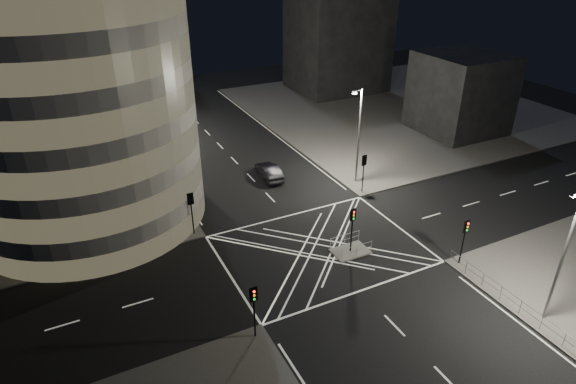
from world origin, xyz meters
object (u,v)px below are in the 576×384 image
traffic_signal_island (352,222)px  street_lamp_right_near (564,252)px  traffic_signal_fr (364,167)px  street_lamp_left_far (128,102)px  central_island (350,251)px  street_lamp_right_far (358,133)px  traffic_signal_nr (465,234)px  traffic_signal_fl (191,206)px  traffic_signal_nl (254,303)px  sedan (269,172)px  street_lamp_left_near (165,157)px

traffic_signal_island → street_lamp_right_near: size_ratio=0.40×
traffic_signal_fr → street_lamp_right_near: (0.64, -20.80, 2.63)m
street_lamp_left_far → street_lamp_right_near: size_ratio=1.00×
central_island → traffic_signal_fr: traffic_signal_fr is taller
street_lamp_right_far → street_lamp_right_near: (0.00, -23.00, 0.00)m
central_island → street_lamp_right_near: 15.54m
traffic_signal_nr → street_lamp_right_far: (0.64, 15.80, 2.63)m
central_island → street_lamp_right_far: street_lamp_right_far is taller
traffic_signal_fl → traffic_signal_nr: 22.24m
central_island → traffic_signal_nl: (-10.80, -5.30, 2.84)m
traffic_signal_fl → street_lamp_right_far: 18.55m
traffic_signal_nr → sedan: (-7.11, 20.78, -2.12)m
traffic_signal_nl → central_island: bearing=26.1°
traffic_signal_fl → street_lamp_right_near: 27.79m
traffic_signal_fr → central_island: bearing=-129.3°
traffic_signal_island → street_lamp_right_far: (7.44, 10.50, 2.63)m
traffic_signal_nl → traffic_signal_nr: size_ratio=1.00×
central_island → traffic_signal_nl: bearing=-153.9°
central_island → street_lamp_left_far: (-11.44, 31.50, 5.47)m
traffic_signal_island → sedan: 15.63m
street_lamp_left_near → street_lamp_left_far: size_ratio=1.00×
traffic_signal_nr → street_lamp_right_near: 7.69m
central_island → traffic_signal_island: bearing=0.0°
traffic_signal_nr → street_lamp_left_far: street_lamp_left_far is taller
street_lamp_left_near → traffic_signal_fr: bearing=-15.9°
traffic_signal_fr → street_lamp_right_far: 3.48m
street_lamp_left_near → traffic_signal_nl: bearing=-88.1°
traffic_signal_nl → traffic_signal_island: same height
traffic_signal_fr → traffic_signal_nr: size_ratio=1.00×
traffic_signal_nl → traffic_signal_fr: size_ratio=1.00×
traffic_signal_nl → street_lamp_right_far: (18.24, 15.80, 2.63)m
street_lamp_left_far → traffic_signal_fr: bearing=-51.8°
traffic_signal_island → street_lamp_left_far: 33.61m
street_lamp_left_near → sedan: (11.13, 1.98, -4.74)m
traffic_signal_fr → street_lamp_left_near: size_ratio=0.40×
traffic_signal_nr → traffic_signal_island: 8.62m
traffic_signal_nr → sedan: traffic_signal_nr is taller
central_island → sedan: size_ratio=0.62×
traffic_signal_nl → street_lamp_left_far: size_ratio=0.40×
traffic_signal_nr → street_lamp_left_far: size_ratio=0.40×
traffic_signal_nr → street_lamp_right_far: bearing=87.7°
sedan → street_lamp_right_near: bearing=109.7°
traffic_signal_fr → street_lamp_left_far: size_ratio=0.40×
street_lamp_right_far → street_lamp_left_near: bearing=171.0°
traffic_signal_nl → street_lamp_right_near: bearing=-21.5°
central_island → street_lamp_left_near: (-11.44, 13.50, 5.47)m
traffic_signal_nr → street_lamp_left_near: bearing=134.1°
street_lamp_left_near → sedan: bearing=10.1°
central_island → traffic_signal_fl: traffic_signal_fl is taller
street_lamp_right_far → sedan: 10.36m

